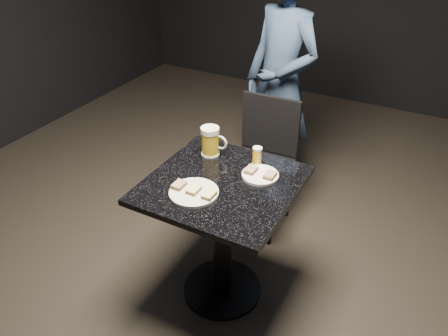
{
  "coord_description": "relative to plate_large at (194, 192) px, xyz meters",
  "views": [
    {
      "loc": [
        0.83,
        -1.52,
        1.94
      ],
      "look_at": [
        0.0,
        0.02,
        0.82
      ],
      "focal_mm": 35.0,
      "sensor_mm": 36.0,
      "label": 1
    }
  ],
  "objects": [
    {
      "name": "plate_large",
      "position": [
        0.0,
        0.0,
        0.0
      ],
      "size": [
        0.23,
        0.23,
        0.01
      ],
      "primitive_type": "cylinder",
      "color": "silver",
      "rests_on": "table"
    },
    {
      "name": "patron",
      "position": [
        -0.09,
        1.27,
        0.07
      ],
      "size": [
        0.71,
        0.61,
        1.65
      ],
      "primitive_type": "imported",
      "rotation": [
        0.0,
        0.0,
        -0.43
      ],
      "color": "#213650",
      "rests_on": "floor"
    },
    {
      "name": "floor",
      "position": [
        0.07,
        0.14,
        -0.76
      ],
      "size": [
        6.0,
        6.0,
        0.0
      ],
      "primitive_type": "plane",
      "color": "black",
      "rests_on": "ground"
    },
    {
      "name": "canapes_on_plate_small",
      "position": [
        0.21,
        0.28,
        0.02
      ],
      "size": [
        0.15,
        0.07,
        0.02
      ],
      "color": "#4C3521",
      "rests_on": "plate_small"
    },
    {
      "name": "beer_tumbler",
      "position": [
        0.15,
        0.37,
        0.04
      ],
      "size": [
        0.05,
        0.05,
        0.1
      ],
      "color": "silver",
      "rests_on": "table"
    },
    {
      "name": "plate_small",
      "position": [
        0.21,
        0.28,
        0.0
      ],
      "size": [
        0.18,
        0.18,
        0.01
      ],
      "primitive_type": "cylinder",
      "color": "white",
      "rests_on": "table"
    },
    {
      "name": "beer_mug",
      "position": [
        -0.11,
        0.35,
        0.07
      ],
      "size": [
        0.14,
        0.1,
        0.16
      ],
      "color": "silver",
      "rests_on": "table"
    },
    {
      "name": "canapes_on_plate_large",
      "position": [
        0.0,
        0.0,
        0.02
      ],
      "size": [
        0.21,
        0.07,
        0.02
      ],
      "color": "#4C3521",
      "rests_on": "plate_large"
    },
    {
      "name": "chair",
      "position": [
        -0.02,
        0.85,
        -0.26
      ],
      "size": [
        0.39,
        0.39,
        0.86
      ],
      "color": "black",
      "rests_on": "floor"
    },
    {
      "name": "table",
      "position": [
        0.07,
        0.14,
        -0.25
      ],
      "size": [
        0.7,
        0.7,
        0.75
      ],
      "color": "black",
      "rests_on": "floor"
    }
  ]
}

